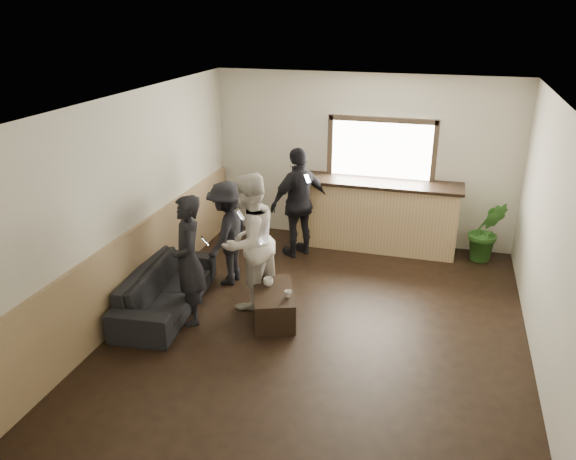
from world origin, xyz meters
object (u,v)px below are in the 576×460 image
(sofa, at_px, (166,289))
(potted_plant, at_px, (487,231))
(coffee_table, at_px, (273,304))
(cup_b, at_px, (288,294))
(person_b, at_px, (249,241))
(person_a, at_px, (188,260))
(person_c, at_px, (227,233))
(bar_counter, at_px, (376,211))
(person_d, at_px, (299,203))
(cup_a, at_px, (268,282))

(sofa, height_order, potted_plant, potted_plant)
(coffee_table, xyz_separation_m, potted_plant, (2.67, 2.62, 0.30))
(coffee_table, bearing_deg, cup_b, -25.81)
(coffee_table, distance_m, person_b, 0.88)
(person_a, relative_size, person_c, 1.10)
(person_a, bearing_deg, potted_plant, 97.85)
(cup_b, height_order, person_a, person_a)
(bar_counter, xyz_separation_m, person_d, (-1.13, -0.64, 0.24))
(cup_a, height_order, potted_plant, potted_plant)
(cup_a, relative_size, person_b, 0.07)
(bar_counter, relative_size, person_d, 1.53)
(cup_a, height_order, cup_b, cup_a)
(potted_plant, relative_size, person_c, 0.66)
(cup_a, xyz_separation_m, potted_plant, (2.78, 2.49, 0.05))
(person_c, bearing_deg, person_d, 153.88)
(coffee_table, distance_m, person_c, 1.37)
(sofa, relative_size, person_a, 1.19)
(potted_plant, distance_m, person_a, 4.71)
(sofa, distance_m, person_d, 2.59)
(bar_counter, height_order, potted_plant, bar_counter)
(person_b, bearing_deg, person_d, -165.43)
(sofa, height_order, person_a, person_a)
(cup_a, bearing_deg, bar_counter, 68.06)
(person_b, distance_m, person_d, 1.77)
(cup_a, bearing_deg, person_c, 140.00)
(person_b, bearing_deg, cup_a, 84.05)
(cup_b, distance_m, potted_plant, 3.66)
(cup_b, distance_m, person_a, 1.30)
(sofa, relative_size, potted_plant, 1.98)
(cup_a, height_order, person_a, person_a)
(bar_counter, relative_size, sofa, 1.36)
(bar_counter, bearing_deg, cup_b, -104.06)
(cup_a, relative_size, person_c, 0.09)
(person_c, height_order, person_d, person_d)
(sofa, xyz_separation_m, cup_b, (1.67, 0.04, 0.15))
(sofa, bearing_deg, bar_counter, -45.85)
(sofa, bearing_deg, coffee_table, -90.17)
(coffee_table, xyz_separation_m, person_a, (-1.00, -0.32, 0.64))
(coffee_table, height_order, person_b, person_b)
(person_b, height_order, person_d, person_b)
(sofa, bearing_deg, potted_plant, -62.06)
(potted_plant, relative_size, person_b, 0.55)
(person_d, bearing_deg, coffee_table, 46.53)
(bar_counter, bearing_deg, person_b, -119.37)
(sofa, bearing_deg, cup_a, -84.59)
(coffee_table, height_order, person_d, person_d)
(bar_counter, relative_size, person_a, 1.61)
(coffee_table, bearing_deg, sofa, -174.29)
(potted_plant, height_order, person_b, person_b)
(cup_b, height_order, person_d, person_d)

